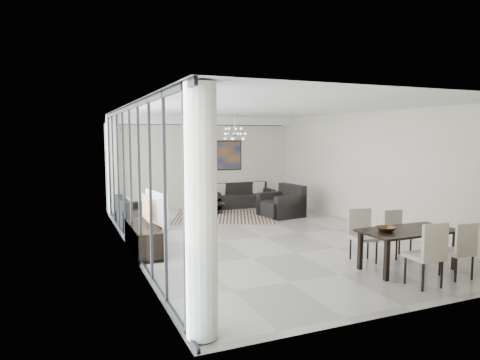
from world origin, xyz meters
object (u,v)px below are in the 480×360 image
sofa_main (241,199)px  television (151,208)px  coffee_table (210,207)px  tv_console (143,239)px  dining_table (408,235)px

sofa_main → television: bearing=-131.2°
coffee_table → tv_console: size_ratio=0.51×
tv_console → television: (0.16, -0.01, 0.60)m
coffee_table → tv_console: bearing=-126.5°
sofa_main → tv_console: 5.81m
tv_console → dining_table: size_ratio=1.04×
coffee_table → tv_console: 4.37m
sofa_main → tv_console: (-3.92, -4.29, 0.02)m
sofa_main → television: television is taller
sofa_main → dining_table: sofa_main is taller
coffee_table → dining_table: dining_table is taller
sofa_main → tv_console: bearing=-132.5°
coffee_table → sofa_main: sofa_main is taller
coffee_table → sofa_main: 1.54m
television → dining_table: size_ratio=0.68×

